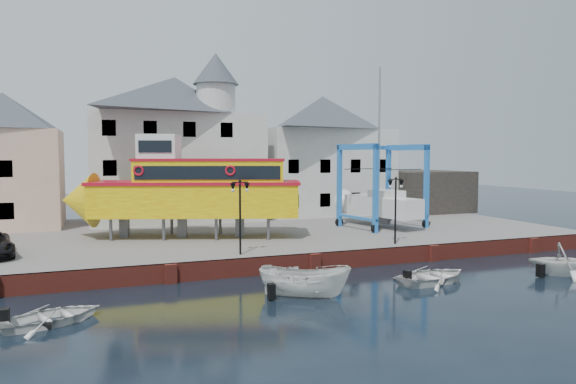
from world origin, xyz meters
name	(u,v)px	position (x,y,z in m)	size (l,w,h in m)	color
ground	(315,271)	(0.00, 0.00, 0.00)	(140.00, 140.00, 0.00)	black
hardstanding	(258,234)	(0.00, 11.00, 0.50)	(44.00, 22.00, 1.00)	#5F5956
quay_wall	(314,262)	(0.00, 0.10, 0.50)	(44.00, 0.47, 1.00)	maroon
building_pink	(5,161)	(-18.00, 18.00, 6.15)	(8.00, 7.00, 10.30)	tan
building_white_main	(178,146)	(-4.87, 18.39, 7.34)	(14.00, 8.30, 14.00)	#BBBBBA
building_white_right	(322,155)	(9.00, 19.00, 6.60)	(12.00, 8.00, 11.20)	#BBBBBA
shed_dark	(422,191)	(19.00, 17.00, 3.00)	(8.00, 7.00, 4.00)	black
lamp_post_left	(240,198)	(-4.00, 1.20, 4.17)	(1.12, 0.32, 4.20)	black
lamp_post_right	(396,193)	(6.00, 1.20, 4.17)	(1.12, 0.32, 4.20)	black
tour_boat	(182,189)	(-6.04, 8.53, 4.26)	(16.27, 8.59, 6.92)	#59595E
travel_lift	(376,200)	(9.08, 8.92, 3.06)	(6.51, 8.40, 12.31)	#2173B0
motorboat_a	(304,297)	(-2.56, -4.72, 0.00)	(1.63, 4.33, 1.67)	silver
motorboat_b	(434,282)	(4.72, -4.53, 0.00)	(3.06, 4.28, 0.89)	silver
motorboat_c	(563,275)	(12.25, -5.70, 0.00)	(3.09, 3.58, 1.89)	silver
motorboat_d	(52,324)	(-13.18, -4.83, 0.00)	(2.70, 3.78, 0.78)	silver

